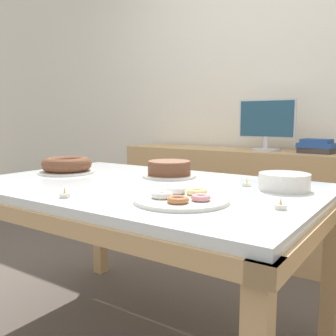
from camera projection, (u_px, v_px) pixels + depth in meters
wall_back at (271, 88)px, 3.00m from camera, size 8.00×0.10×2.60m
dining_table at (142, 202)px, 1.72m from camera, size 1.61×1.05×0.76m
sideboard at (253, 203)px, 2.87m from camera, size 2.16×0.44×0.82m
computer_monitor at (266, 125)px, 2.75m from camera, size 0.42×0.20×0.38m
book_stack at (316, 146)px, 2.57m from camera, size 0.24×0.17×0.10m
cake_chocolate_round at (169, 169)px, 1.90m from camera, size 0.27×0.27×0.08m
cake_golden_bundt at (67, 166)px, 2.04m from camera, size 0.30×0.30×0.08m
pastry_platter at (181, 198)px, 1.34m from camera, size 0.34×0.34×0.04m
plate_stack at (284, 182)px, 1.55m from camera, size 0.21×0.21×0.07m
tealight_left_edge at (65, 195)px, 1.41m from camera, size 0.04×0.04×0.04m
tealight_near_front at (247, 184)px, 1.64m from camera, size 0.04×0.04×0.04m
tealight_centre at (281, 206)px, 1.22m from camera, size 0.04×0.04×0.04m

